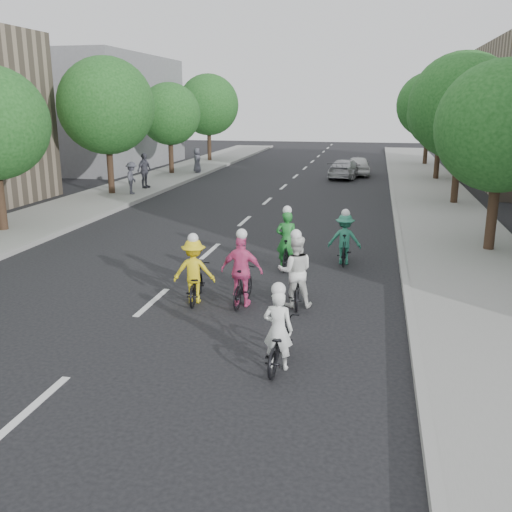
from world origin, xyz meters
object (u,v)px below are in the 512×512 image
(cyclist_4, at_px, (242,277))
(cyclist_5, at_px, (345,243))
(spectator_1, at_px, (144,171))
(spectator_2, at_px, (197,160))
(follow_car_trail, at_px, (358,166))
(cyclist_0, at_px, (295,278))
(follow_car_lead, at_px, (346,169))
(cyclist_3, at_px, (279,339))
(cyclist_2, at_px, (287,247))
(cyclist_1, at_px, (195,277))
(spectator_0, at_px, (132,178))

(cyclist_4, bearing_deg, cyclist_5, -114.07)
(spectator_1, height_order, spectator_2, spectator_1)
(cyclist_5, xyz_separation_m, follow_car_trail, (-0.38, 22.00, -0.01))
(spectator_1, bearing_deg, spectator_2, 9.21)
(cyclist_0, distance_m, cyclist_5, 4.03)
(follow_car_trail, bearing_deg, cyclist_4, 81.00)
(cyclist_5, bearing_deg, follow_car_lead, -87.53)
(cyclist_3, bearing_deg, follow_car_lead, -86.32)
(follow_car_lead, height_order, follow_car_trail, follow_car_trail)
(cyclist_2, xyz_separation_m, spectator_2, (-9.33, 21.03, 0.31))
(cyclist_0, xyz_separation_m, follow_car_trail, (0.55, 25.92, -0.04))
(follow_car_lead, relative_size, follow_car_trail, 1.11)
(cyclist_0, bearing_deg, follow_car_lead, -98.98)
(cyclist_1, xyz_separation_m, cyclist_5, (3.34, 4.14, 0.02))
(cyclist_1, xyz_separation_m, spectator_2, (-7.59, 24.26, 0.33))
(cyclist_4, xyz_separation_m, cyclist_5, (2.15, 4.17, -0.05))
(follow_car_trail, bearing_deg, cyclist_2, 81.84)
(cyclist_2, height_order, cyclist_4, cyclist_4)
(cyclist_2, relative_size, follow_car_lead, 0.45)
(cyclist_2, relative_size, spectator_1, 0.98)
(cyclist_1, bearing_deg, cyclist_5, -137.10)
(cyclist_0, xyz_separation_m, cyclist_3, (0.16, -3.30, -0.14))
(cyclist_5, relative_size, follow_car_lead, 0.40)
(spectator_1, bearing_deg, cyclist_5, -123.48)
(cyclist_1, distance_m, cyclist_3, 4.01)
(follow_car_lead, height_order, spectator_0, spectator_0)
(cyclist_0, distance_m, follow_car_lead, 24.19)
(follow_car_lead, distance_m, follow_car_trail, 1.87)
(cyclist_2, distance_m, cyclist_5, 1.84)
(cyclist_0, distance_m, cyclist_1, 2.42)
(spectator_0, bearing_deg, spectator_2, -13.94)
(cyclist_1, height_order, cyclist_5, cyclist_1)
(follow_car_lead, xyz_separation_m, spectator_1, (-10.49, -7.63, 0.50))
(cyclist_4, distance_m, spectator_1, 19.26)
(spectator_2, bearing_deg, cyclist_2, -167.25)
(cyclist_3, relative_size, follow_car_trail, 0.45)
(spectator_2, bearing_deg, follow_car_trail, -91.03)
(cyclist_5, relative_size, spectator_1, 0.88)
(follow_car_lead, distance_m, spectator_1, 12.98)
(cyclist_4, height_order, follow_car_lead, cyclist_4)
(cyclist_0, height_order, spectator_0, cyclist_0)
(cyclist_0, relative_size, follow_car_trail, 0.50)
(cyclist_0, xyz_separation_m, cyclist_4, (-1.23, -0.24, 0.02))
(cyclist_3, xyz_separation_m, spectator_1, (-10.79, 19.85, 0.57))
(follow_car_trail, distance_m, spectator_0, 15.91)
(cyclist_5, bearing_deg, spectator_1, -48.09)
(spectator_1, bearing_deg, spectator_0, -160.74)
(cyclist_5, distance_m, follow_car_lead, 20.29)
(cyclist_3, bearing_deg, follow_car_trail, -87.71)
(cyclist_0, relative_size, cyclist_4, 0.99)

